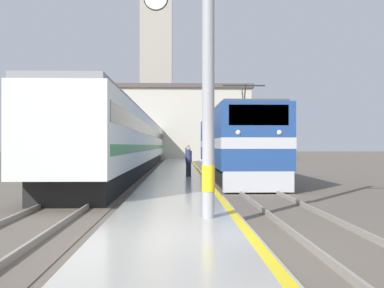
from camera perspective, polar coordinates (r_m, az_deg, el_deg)
The scene contains 11 objects.
ground_plane at distance 38.02m, azimuth -1.80°, elevation -3.04°, with size 200.00×200.00×0.00m, color #60564C.
platform at distance 33.02m, azimuth -1.81°, elevation -3.26°, with size 3.06×140.00×0.26m.
rail_track_near at distance 33.17m, azimuth 3.65°, elevation -3.41°, with size 2.84×140.00×0.16m.
rail_track_far at distance 33.20m, azimuth -7.64°, elevation -3.41°, with size 2.84×140.00×0.16m.
locomotive_train at distance 25.37m, azimuth 5.29°, elevation -0.08°, with size 2.92×16.19×4.78m.
passenger_train at distance 38.26m, azimuth -6.85°, elevation 0.18°, with size 2.92×51.23×3.97m.
catenary_mast at distance 10.57m, azimuth 2.50°, elevation 14.29°, with size 2.71×0.30×8.67m.
person_on_platform at distance 29.57m, azimuth -0.53°, elevation -1.62°, with size 0.34×0.34×1.71m.
second_waiting_passenger at distance 23.62m, azimuth -0.43°, elevation -2.19°, with size 0.34×0.34×1.57m.
clock_tower at distance 71.46m, azimuth -4.52°, elevation 11.89°, with size 6.02×6.02×31.68m.
station_building at distance 58.11m, azimuth -4.86°, elevation 2.62°, with size 24.73×7.91×9.41m.
Camera 1 is at (0.07, -7.97, 1.91)m, focal length 42.00 mm.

